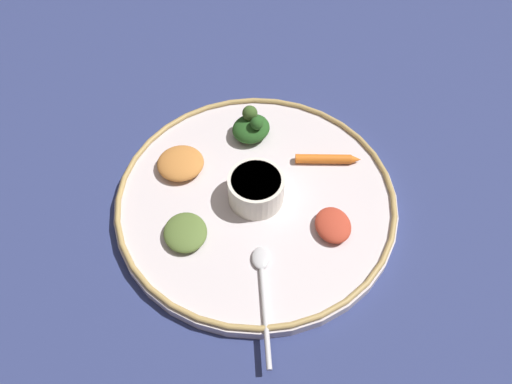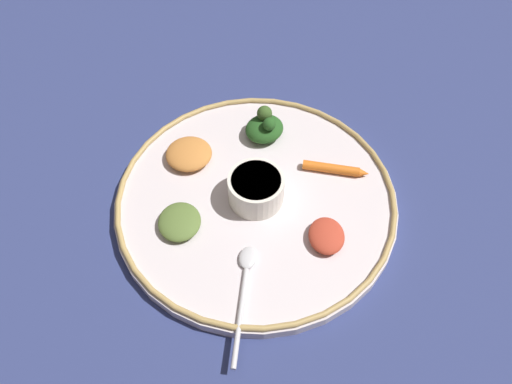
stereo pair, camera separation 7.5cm
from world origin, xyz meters
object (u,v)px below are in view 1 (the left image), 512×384
Objects in this scene: spoon at (263,285)px; greens_pile at (251,127)px; center_bowl at (256,188)px; carrot_near_spoon at (327,159)px.

greens_pile is at bearing -20.25° from spoon.
spoon is (-0.13, 0.05, -0.02)m from center_bowl.
center_bowl is 0.83× the size of carrot_near_spoon.
carrot_near_spoon reaches higher than spoon.
center_bowl reaches higher than spoon.
greens_pile is (0.12, -0.04, -0.00)m from center_bowl.
greens_pile is (0.25, -0.09, 0.02)m from spoon.
greens_pile is 0.76× the size of carrot_near_spoon.
spoon is at bearing 130.61° from carrot_near_spoon.
carrot_near_spoon is (0.02, -0.13, -0.02)m from center_bowl.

